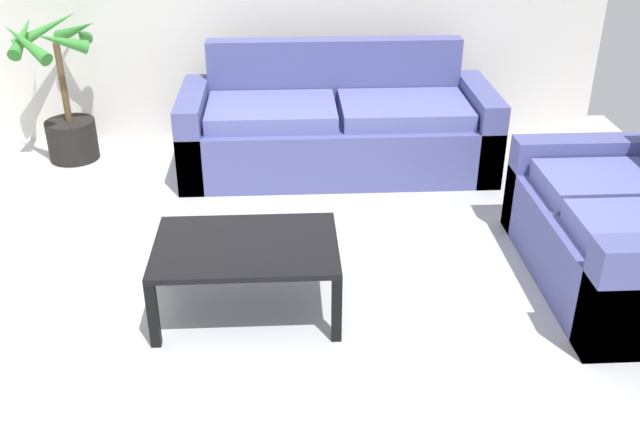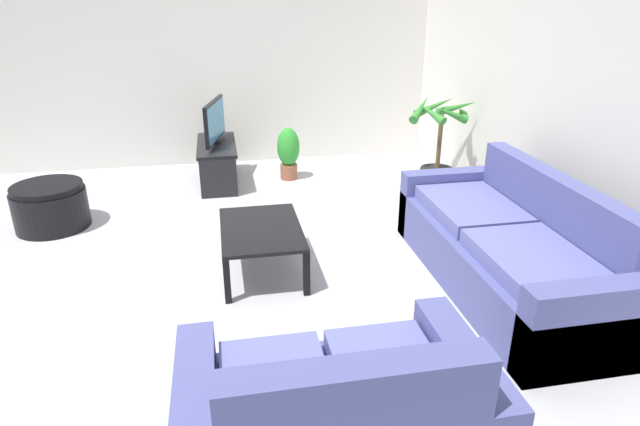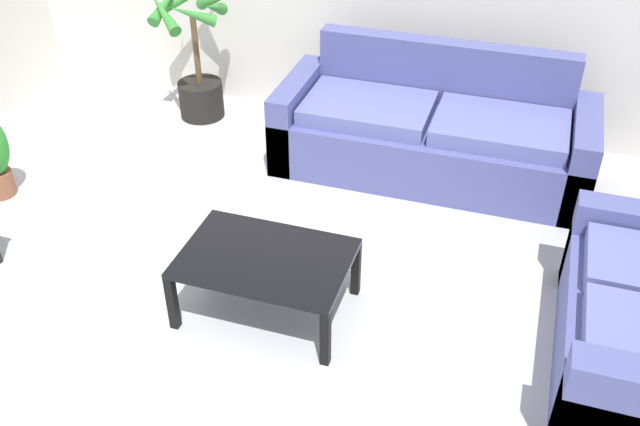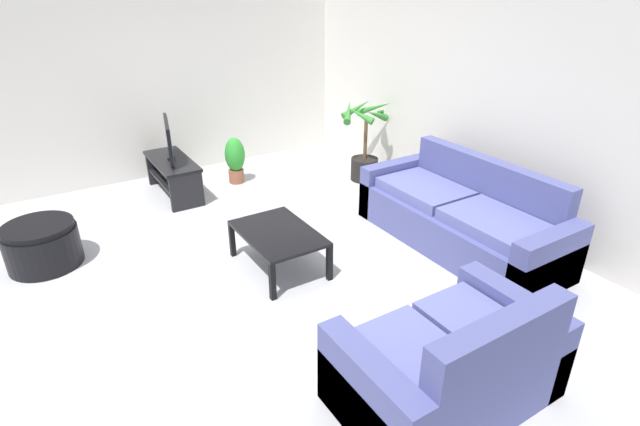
{
  "view_description": "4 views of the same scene",
  "coord_description": "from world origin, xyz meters",
  "px_view_note": "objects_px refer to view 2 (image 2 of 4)",
  "views": [
    {
      "loc": [
        0.39,
        -2.81,
        2.26
      ],
      "look_at": [
        0.56,
        0.41,
        0.58
      ],
      "focal_mm": 40.61,
      "sensor_mm": 36.0,
      "label": 1
    },
    {
      "loc": [
        4.19,
        0.15,
        2.2
      ],
      "look_at": [
        0.57,
        0.85,
        0.65
      ],
      "focal_mm": 30.24,
      "sensor_mm": 36.0,
      "label": 2
    },
    {
      "loc": [
        1.43,
        -2.42,
        2.89
      ],
      "look_at": [
        0.43,
        0.65,
        0.6
      ],
      "focal_mm": 39.86,
      "sensor_mm": 36.0,
      "label": 3
    },
    {
      "loc": [
        3.93,
        -1.44,
        2.61
      ],
      "look_at": [
        0.22,
        0.88,
        0.5
      ],
      "focal_mm": 27.57,
      "sensor_mm": 36.0,
      "label": 4
    }
  ],
  "objects_px": {
    "couch_main": "(506,251)",
    "couch_loveseat": "(336,423)",
    "potted_palm": "(438,155)",
    "ottoman": "(50,206)",
    "coffee_table": "(261,233)",
    "tv": "(215,121)",
    "tv_stand": "(217,157)",
    "potted_plant_small": "(288,152)"
  },
  "relations": [
    {
      "from": "tv",
      "to": "couch_main",
      "type": "bearing_deg",
      "value": 36.42
    },
    {
      "from": "tv_stand",
      "to": "tv",
      "type": "bearing_deg",
      "value": 76.29
    },
    {
      "from": "tv",
      "to": "potted_palm",
      "type": "height_order",
      "value": "potted_palm"
    },
    {
      "from": "potted_palm",
      "to": "tv",
      "type": "bearing_deg",
      "value": -109.75
    },
    {
      "from": "tv_stand",
      "to": "tv",
      "type": "distance_m",
      "value": 0.44
    },
    {
      "from": "couch_loveseat",
      "to": "tv",
      "type": "distance_m",
      "value": 4.48
    },
    {
      "from": "tv_stand",
      "to": "ottoman",
      "type": "height_order",
      "value": "tv_stand"
    },
    {
      "from": "potted_palm",
      "to": "potted_plant_small",
      "type": "relative_size",
      "value": 1.73
    },
    {
      "from": "potted_palm",
      "to": "ottoman",
      "type": "relative_size",
      "value": 1.6
    },
    {
      "from": "ottoman",
      "to": "potted_palm",
      "type": "bearing_deg",
      "value": 92.38
    },
    {
      "from": "ottoman",
      "to": "coffee_table",
      "type": "bearing_deg",
      "value": 56.66
    },
    {
      "from": "tv_stand",
      "to": "ottoman",
      "type": "bearing_deg",
      "value": -57.39
    },
    {
      "from": "couch_main",
      "to": "tv_stand",
      "type": "relative_size",
      "value": 2.09
    },
    {
      "from": "couch_main",
      "to": "potted_plant_small",
      "type": "xyz_separation_m",
      "value": [
        -2.91,
        -1.31,
        0.04
      ]
    },
    {
      "from": "tv_stand",
      "to": "ottoman",
      "type": "distance_m",
      "value": 1.94
    },
    {
      "from": "tv",
      "to": "ottoman",
      "type": "bearing_deg",
      "value": -57.46
    },
    {
      "from": "coffee_table",
      "to": "potted_palm",
      "type": "distance_m",
      "value": 2.58
    },
    {
      "from": "tv_stand",
      "to": "couch_loveseat",
      "type": "bearing_deg",
      "value": 6.24
    },
    {
      "from": "couch_main",
      "to": "couch_loveseat",
      "type": "xyz_separation_m",
      "value": [
        1.49,
        -1.69,
        -0.01
      ]
    },
    {
      "from": "tv",
      "to": "ottoman",
      "type": "height_order",
      "value": "tv"
    },
    {
      "from": "tv",
      "to": "coffee_table",
      "type": "height_order",
      "value": "tv"
    },
    {
      "from": "tv",
      "to": "coffee_table",
      "type": "distance_m",
      "value": 2.39
    },
    {
      "from": "couch_loveseat",
      "to": "potted_plant_small",
      "type": "distance_m",
      "value": 4.42
    },
    {
      "from": "tv_stand",
      "to": "coffee_table",
      "type": "height_order",
      "value": "tv_stand"
    },
    {
      "from": "couch_main",
      "to": "coffee_table",
      "type": "xyz_separation_m",
      "value": [
        -0.61,
        -1.85,
        0.05
      ]
    },
    {
      "from": "tv",
      "to": "coffee_table",
      "type": "xyz_separation_m",
      "value": [
        2.33,
        0.32,
        -0.4
      ]
    },
    {
      "from": "couch_loveseat",
      "to": "tv_stand",
      "type": "distance_m",
      "value": 4.46
    },
    {
      "from": "potted_palm",
      "to": "couch_loveseat",
      "type": "bearing_deg",
      "value": -28.84
    },
    {
      "from": "potted_plant_small",
      "to": "couch_loveseat",
      "type": "bearing_deg",
      "value": -4.86
    },
    {
      "from": "coffee_table",
      "to": "potted_palm",
      "type": "bearing_deg",
      "value": 124.41
    },
    {
      "from": "tv_stand",
      "to": "tv",
      "type": "xyz_separation_m",
      "value": [
        0.0,
        0.0,
        0.44
      ]
    },
    {
      "from": "potted_plant_small",
      "to": "ottoman",
      "type": "bearing_deg",
      "value": -67.84
    },
    {
      "from": "tv",
      "to": "potted_palm",
      "type": "relative_size",
      "value": 0.74
    },
    {
      "from": "tv",
      "to": "tv_stand",
      "type": "bearing_deg",
      "value": -103.71
    },
    {
      "from": "coffee_table",
      "to": "potted_plant_small",
      "type": "distance_m",
      "value": 2.36
    },
    {
      "from": "tv",
      "to": "ottoman",
      "type": "distance_m",
      "value": 2.01
    },
    {
      "from": "potted_plant_small",
      "to": "coffee_table",
      "type": "bearing_deg",
      "value": -13.19
    },
    {
      "from": "couch_main",
      "to": "potted_palm",
      "type": "relative_size",
      "value": 2.07
    },
    {
      "from": "couch_main",
      "to": "couch_loveseat",
      "type": "height_order",
      "value": "same"
    },
    {
      "from": "couch_loveseat",
      "to": "ottoman",
      "type": "relative_size",
      "value": 2.09
    },
    {
      "from": "potted_palm",
      "to": "couch_main",
      "type": "bearing_deg",
      "value": -7.5
    },
    {
      "from": "couch_loveseat",
      "to": "tv_stand",
      "type": "bearing_deg",
      "value": -173.76
    }
  ]
}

